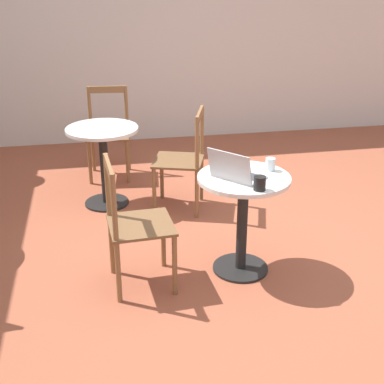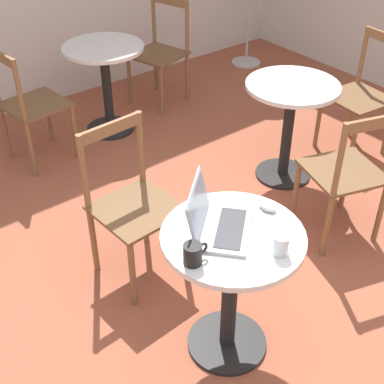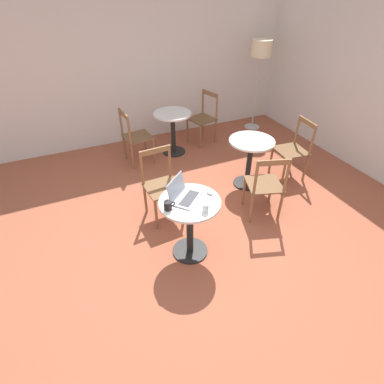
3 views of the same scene
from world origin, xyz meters
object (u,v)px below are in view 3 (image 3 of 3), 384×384
chair_near_back (162,185)px  laptop (184,195)px  chair_mid_front (265,186)px  mug (168,205)px  cafe_table_mid (250,153)px  chair_far_left (135,137)px  mouse (209,192)px  chair_far_right (204,118)px  drinking_glass (205,208)px  cafe_table_near (190,217)px  chair_mid_right (293,150)px  cafe_table_far (173,125)px  floor_lamp (261,53)px

chair_near_back → laptop: (0.01, -0.71, 0.33)m
chair_mid_front → mug: (-1.41, -0.26, 0.33)m
cafe_table_mid → mug: (-1.63, -0.97, 0.26)m
chair_far_left → mouse: size_ratio=9.35×
cafe_table_mid → chair_near_back: size_ratio=0.80×
cafe_table_mid → chair_far_right: (0.03, 1.63, -0.07)m
chair_far_right → drinking_glass: bearing=-115.7°
chair_near_back → mug: chair_near_back is taller
chair_far_left → chair_far_right: same height
cafe_table_near → mouse: size_ratio=7.51×
mug → cafe_table_mid: bearing=30.6°
chair_mid_right → chair_far_left: size_ratio=1.00×
cafe_table_near → drinking_glass: drinking_glass is taller
chair_far_right → mouse: size_ratio=9.35×
cafe_table_near → cafe_table_far: (0.72, 2.37, 0.00)m
mouse → chair_mid_front: bearing=11.9°
chair_far_right → mug: chair_far_right is taller
cafe_table_mid → chair_near_back: (-1.43, -0.15, -0.07)m
chair_mid_right → chair_far_left: bearing=145.7°
cafe_table_mid → chair_far_left: 1.93m
cafe_table_near → laptop: laptop is taller
chair_far_left → laptop: size_ratio=2.20×
mouse → chair_mid_right: bearing=23.6°
cafe_table_far → drinking_glass: (-0.65, -2.59, 0.26)m
cafe_table_near → chair_near_back: chair_near_back is taller
cafe_table_far → chair_mid_front: 2.19m
mouse → mug: mug is taller
chair_near_back → mouse: chair_near_back is taller
cafe_table_mid → drinking_glass: drinking_glass is taller
cafe_table_near → chair_mid_right: size_ratio=0.80×
cafe_table_near → chair_far_left: size_ratio=0.80×
chair_near_back → drinking_glass: bearing=-82.8°
cafe_table_far → mouse: bearing=-101.5°
chair_mid_front → floor_lamp: bearing=58.9°
chair_far_left → mouse: bearing=-84.1°
chair_far_left → chair_near_back: bearing=-92.5°
cafe_table_near → chair_mid_right: 2.29m
chair_far_right → mouse: chair_far_right is taller
chair_mid_right → chair_far_right: bearing=112.6°
cafe_table_mid → chair_mid_front: 0.74m
cafe_table_mid → drinking_glass: size_ratio=8.21×
laptop → drinking_glass: laptop is taller
chair_mid_right → floor_lamp: bearing=74.0°
floor_lamp → mug: floor_lamp is taller
laptop → mouse: laptop is taller
chair_mid_front → mouse: (-0.91, -0.19, 0.30)m
cafe_table_far → mug: bearing=-112.0°
chair_mid_front → floor_lamp: floor_lamp is taller
mouse → mug: bearing=-172.0°
cafe_table_far → mug: mug is taller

